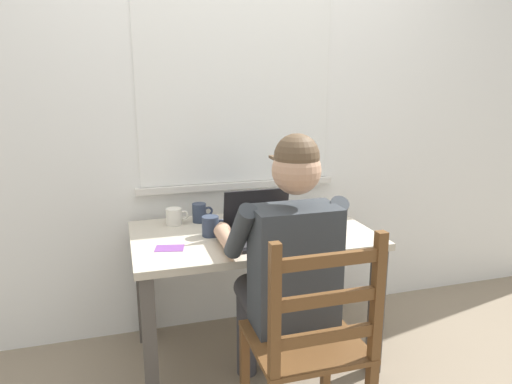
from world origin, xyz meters
TOP-DOWN VIEW (x-y plane):
  - ground_plane at (0.00, 0.00)m, footprint 8.00×8.00m
  - back_wall at (0.00, 0.44)m, footprint 6.00×0.08m
  - desk at (0.00, 0.00)m, footprint 1.20×0.73m
  - seated_person at (0.02, -0.44)m, footprint 0.50×0.60m
  - wooden_chair at (0.02, -0.72)m, footprint 0.42×0.42m
  - laptop at (0.01, -0.12)m, footprint 0.33×0.28m
  - computer_mouse at (0.24, -0.19)m, footprint 0.06×0.10m
  - coffee_mug_white at (-0.36, 0.23)m, footprint 0.12×0.08m
  - coffee_mug_dark at (-0.21, 0.00)m, footprint 0.12×0.08m
  - coffee_mug_spare at (-0.23, 0.25)m, footprint 0.11×0.08m
  - book_stack_main at (0.03, 0.16)m, footprint 0.21×0.14m
  - book_stack_side at (0.41, 0.02)m, footprint 0.18×0.15m
  - paper_pile_near_laptop at (-0.02, 0.01)m, footprint 0.29×0.23m
  - landscape_photo_print at (-0.43, -0.12)m, footprint 0.15×0.12m

SIDE VIEW (x-z plane):
  - ground_plane at x=0.00m, z-range 0.00..0.00m
  - wooden_chair at x=0.02m, z-range 0.00..0.95m
  - desk at x=0.00m, z-range 0.25..0.95m
  - seated_person at x=0.02m, z-range 0.07..1.33m
  - landscape_photo_print at x=-0.43m, z-range 0.70..0.70m
  - paper_pile_near_laptop at x=-0.02m, z-range 0.70..0.71m
  - computer_mouse at x=0.24m, z-range 0.70..0.74m
  - book_stack_side at x=0.41m, z-range 0.70..0.76m
  - coffee_mug_white at x=-0.36m, z-range 0.70..0.79m
  - book_stack_main at x=0.03m, z-range 0.70..0.80m
  - coffee_mug_dark at x=-0.21m, z-range 0.70..0.80m
  - coffee_mug_spare at x=-0.23m, z-range 0.70..0.81m
  - laptop at x=0.01m, z-range 0.64..0.87m
  - back_wall at x=0.00m, z-range 0.00..2.60m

